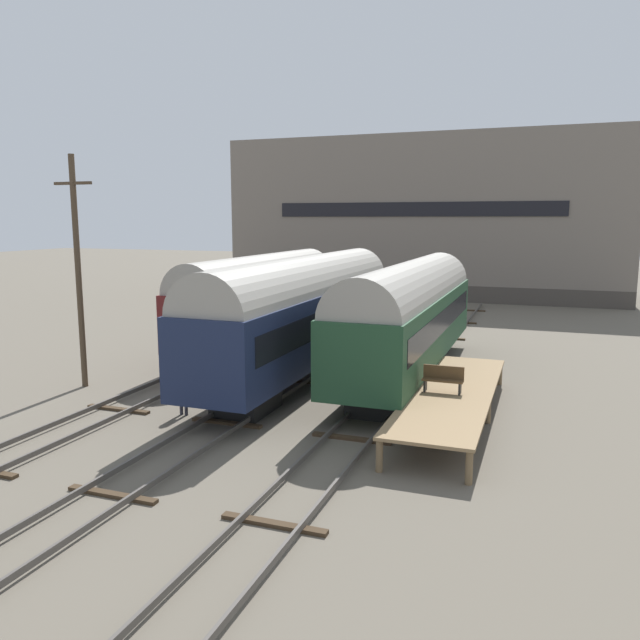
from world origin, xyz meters
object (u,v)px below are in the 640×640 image
train_car_green (409,313)px  person_worker (183,386)px  train_car_maroon (261,295)px  train_car_navy (304,309)px  utility_pole (78,269)px  bench (443,378)px

train_car_green → person_worker: (-6.41, -8.05, -1.83)m
train_car_maroon → train_car_navy: size_ratio=0.86×
person_worker → train_car_maroon: bearing=102.1°
train_car_navy → utility_pole: bearing=-148.4°
train_car_navy → bench: bearing=-31.9°
bench → utility_pole: (-14.82, -0.63, 3.40)m
train_car_maroon → train_car_navy: bearing=-48.6°
train_car_green → train_car_navy: train_car_navy is taller
train_car_maroon → train_car_green: size_ratio=0.93×
train_car_green → person_worker: 10.45m
train_car_green → utility_pole: utility_pole is taller
person_worker → train_car_green: bearing=51.5°
person_worker → utility_pole: bearing=162.2°
train_car_navy → person_worker: size_ratio=9.90×
train_car_navy → person_worker: (-1.93, -6.83, -1.94)m
bench → utility_pole: size_ratio=0.15×
train_car_maroon → utility_pole: size_ratio=1.58×
train_car_navy → train_car_green: bearing=15.3°
train_car_navy → train_car_maroon: bearing=131.4°
train_car_green → train_car_navy: 4.64m
train_car_green → person_worker: bearing=-128.5°
train_car_green → train_car_maroon: bearing=156.7°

